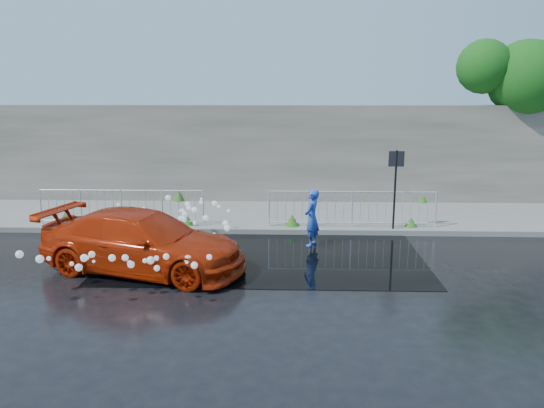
{
  "coord_description": "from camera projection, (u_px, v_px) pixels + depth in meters",
  "views": [
    {
      "loc": [
        1.1,
        -12.23,
        4.25
      ],
      "look_at": [
        0.61,
        2.58,
        1.0
      ],
      "focal_mm": 35.0,
      "sensor_mm": 36.0,
      "label": 1
    }
  ],
  "objects": [
    {
      "name": "ground",
      "position": [
        243.0,
        267.0,
        12.89
      ],
      "size": [
        90.0,
        90.0,
        0.0
      ],
      "primitive_type": "plane",
      "color": "black",
      "rests_on": "ground"
    },
    {
      "name": "pavement",
      "position": [
        256.0,
        215.0,
        17.75
      ],
      "size": [
        30.0,
        4.0,
        0.15
      ],
      "primitive_type": "cube",
      "color": "slate",
      "rests_on": "ground"
    },
    {
      "name": "curb",
      "position": [
        252.0,
        231.0,
        15.8
      ],
      "size": [
        30.0,
        0.25,
        0.16
      ],
      "primitive_type": "cube",
      "color": "slate",
      "rests_on": "ground"
    },
    {
      "name": "retaining_wall",
      "position": [
        259.0,
        153.0,
        19.51
      ],
      "size": [
        30.0,
        0.6,
        3.5
      ],
      "primitive_type": "cube",
      "color": "#524F45",
      "rests_on": "pavement"
    },
    {
      "name": "puddle",
      "position": [
        266.0,
        254.0,
        13.85
      ],
      "size": [
        8.0,
        5.0,
        0.01
      ],
      "primitive_type": "cube",
      "color": "black",
      "rests_on": "ground"
    },
    {
      "name": "sign_post",
      "position": [
        396.0,
        177.0,
        15.41
      ],
      "size": [
        0.45,
        0.06,
        2.5
      ],
      "color": "black",
      "rests_on": "ground"
    },
    {
      "name": "tree",
      "position": [
        529.0,
        72.0,
        18.8
      ],
      "size": [
        5.02,
        2.71,
        6.25
      ],
      "color": "#332114",
      "rests_on": "ground"
    },
    {
      "name": "railing_left",
      "position": [
        122.0,
        206.0,
        16.13
      ],
      "size": [
        5.05,
        0.05,
        1.1
      ],
      "color": "silver",
      "rests_on": "pavement"
    },
    {
      "name": "railing_right",
      "position": [
        352.0,
        208.0,
        15.91
      ],
      "size": [
        5.05,
        0.05,
        1.1
      ],
      "color": "silver",
      "rests_on": "pavement"
    },
    {
      "name": "weeds",
      "position": [
        235.0,
        211.0,
        17.32
      ],
      "size": [
        12.17,
        3.93,
        0.43
      ],
      "color": "#1D5717",
      "rests_on": "pavement"
    },
    {
      "name": "water_spray",
      "position": [
        160.0,
        234.0,
        13.11
      ],
      "size": [
        3.74,
        5.63,
        1.01
      ],
      "color": "white",
      "rests_on": "ground"
    },
    {
      "name": "red_car",
      "position": [
        143.0,
        242.0,
        12.44
      ],
      "size": [
        5.29,
        3.26,
        1.43
      ],
      "primitive_type": "imported",
      "rotation": [
        0.0,
        0.0,
        1.3
      ],
      "color": "#AB2306",
      "rests_on": "ground"
    },
    {
      "name": "person",
      "position": [
        312.0,
        218.0,
        14.46
      ],
      "size": [
        0.57,
        0.68,
        1.57
      ],
      "primitive_type": "imported",
      "rotation": [
        0.0,
        0.0,
        -1.98
      ],
      "color": "blue",
      "rests_on": "ground"
    }
  ]
}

